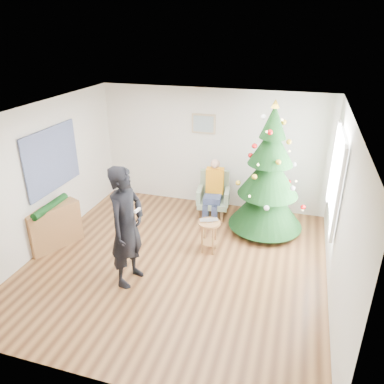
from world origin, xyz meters
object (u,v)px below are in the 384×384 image
(standing_man, at_px, (127,227))
(stool, at_px, (209,236))
(console, at_px, (54,227))
(armchair, at_px, (213,200))
(christmas_tree, at_px, (269,176))

(standing_man, bearing_deg, stool, -31.39)
(standing_man, bearing_deg, console, 82.25)
(stool, xyz_separation_m, console, (-2.77, -0.65, 0.10))
(stool, bearing_deg, console, -166.87)
(armchair, bearing_deg, christmas_tree, -25.10)
(christmas_tree, height_order, armchair, christmas_tree)
(armchair, bearing_deg, console, -147.85)
(armchair, height_order, standing_man, standing_man)
(stool, bearing_deg, standing_man, -130.37)
(stool, xyz_separation_m, armchair, (-0.26, 1.42, 0.04))
(stool, relative_size, armchair, 0.63)
(stool, distance_m, armchair, 1.44)
(christmas_tree, relative_size, stool, 4.37)
(console, bearing_deg, standing_man, 7.49)
(christmas_tree, relative_size, standing_man, 1.33)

